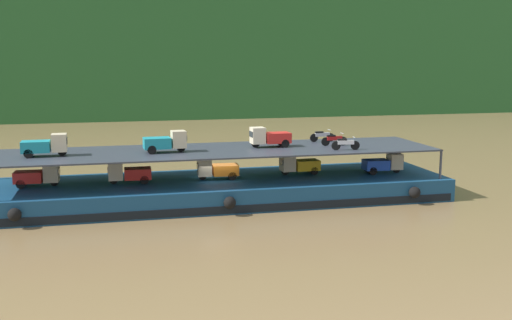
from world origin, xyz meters
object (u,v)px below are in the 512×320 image
object	(u,v)px
mini_truck_lower_stern	(38,176)
mini_truck_lower_mid	(217,169)
motorcycle_upper_port	(345,144)
mini_truck_lower_bow	(383,163)
motorcycle_upper_centre	(334,139)
mini_truck_lower_fore	(299,164)
mini_truck_upper_mid	(166,142)
cargo_barge	(218,190)
mini_truck_upper_stern	(45,145)
motorcycle_upper_stbd	(322,136)
mini_truck_upper_fore	(269,137)
mini_truck_lower_aft	(129,173)

from	to	relation	value
mini_truck_lower_stern	mini_truck_lower_mid	world-z (taller)	same
motorcycle_upper_port	mini_truck_lower_bow	bearing A→B (deg)	23.33
mini_truck_lower_stern	motorcycle_upper_centre	xyz separation A→B (m)	(19.71, -0.37, 1.74)
mini_truck_lower_fore	mini_truck_upper_mid	world-z (taller)	mini_truck_upper_mid
cargo_barge	motorcycle_upper_port	world-z (taller)	motorcycle_upper_port
motorcycle_upper_centre	mini_truck_upper_stern	bearing A→B (deg)	-179.31
mini_truck_upper_stern	motorcycle_upper_centre	size ratio (longest dim) A/B	1.45
mini_truck_lower_stern	motorcycle_upper_stbd	size ratio (longest dim) A/B	1.47
motorcycle_upper_centre	mini_truck_lower_fore	bearing A→B (deg)	170.06
mini_truck_lower_stern	mini_truck_lower_mid	size ratio (longest dim) A/B	1.00
mini_truck_upper_stern	motorcycle_upper_stbd	size ratio (longest dim) A/B	1.45
cargo_barge	mini_truck_upper_fore	distance (m)	5.04
mini_truck_lower_stern	mini_truck_lower_bow	size ratio (longest dim) A/B	1.00
mini_truck_lower_aft	mini_truck_lower_mid	xyz separation A→B (m)	(5.78, -0.00, 0.00)
mini_truck_lower_stern	mini_truck_lower_mid	xyz separation A→B (m)	(11.43, -0.39, 0.00)
mini_truck_lower_stern	mini_truck_lower_aft	world-z (taller)	same
mini_truck_lower_aft	mini_truck_lower_fore	distance (m)	11.66
mini_truck_lower_bow	motorcycle_upper_port	xyz separation A→B (m)	(-3.50, -1.51, 1.74)
mini_truck_lower_mid	motorcycle_upper_stbd	world-z (taller)	motorcycle_upper_stbd
cargo_barge	mini_truck_upper_fore	xyz separation A→B (m)	(3.66, 0.40, 3.44)
mini_truck_lower_aft	motorcycle_upper_port	world-z (taller)	motorcycle_upper_port
mini_truck_upper_mid	mini_truck_upper_fore	size ratio (longest dim) A/B	1.01
mini_truck_lower_bow	mini_truck_upper_stern	size ratio (longest dim) A/B	1.01
mini_truck_upper_stern	motorcycle_upper_centre	bearing A→B (deg)	0.69
mini_truck_upper_mid	motorcycle_upper_stbd	world-z (taller)	mini_truck_upper_mid
cargo_barge	mini_truck_upper_stern	distance (m)	11.41
mini_truck_upper_fore	mini_truck_upper_stern	bearing A→B (deg)	-177.62
mini_truck_lower_aft	mini_truck_upper_stern	distance (m)	5.41
mini_truck_lower_bow	mini_truck_upper_mid	bearing A→B (deg)	179.13
mini_truck_upper_stern	motorcycle_upper_stbd	xyz separation A→B (m)	(18.94, 2.33, -0.26)
mini_truck_upper_stern	mini_truck_upper_fore	distance (m)	14.55
mini_truck_upper_fore	motorcycle_upper_stbd	bearing A→B (deg)	21.36
mini_truck_lower_stern	mini_truck_upper_mid	distance (m)	8.31
mini_truck_lower_stern	mini_truck_lower_mid	bearing A→B (deg)	-1.97
mini_truck_upper_mid	mini_truck_upper_fore	bearing A→B (deg)	5.85
cargo_barge	motorcycle_upper_port	xyz separation A→B (m)	(8.21, -2.07, 3.18)
mini_truck_lower_bow	motorcycle_upper_port	size ratio (longest dim) A/B	1.47
motorcycle_upper_port	mini_truck_upper_fore	bearing A→B (deg)	151.54
mini_truck_upper_mid	motorcycle_upper_centre	distance (m)	11.68
motorcycle_upper_centre	mini_truck_lower_aft	bearing A→B (deg)	-179.92
mini_truck_upper_mid	motorcycle_upper_centre	size ratio (longest dim) A/B	1.47
mini_truck_upper_stern	mini_truck_upper_mid	bearing A→B (deg)	-0.96
cargo_barge	mini_truck_lower_mid	size ratio (longest dim) A/B	11.07
mini_truck_lower_aft	mini_truck_upper_fore	xyz separation A→B (m)	(9.51, 0.39, 2.00)
mini_truck_lower_aft	mini_truck_upper_fore	size ratio (longest dim) A/B	0.99
mini_truck_lower_bow	mini_truck_lower_stern	bearing A→B (deg)	177.64
cargo_barge	mini_truck_lower_fore	xyz separation A→B (m)	(5.80, 0.45, 1.44)
motorcycle_upper_centre	motorcycle_upper_stbd	size ratio (longest dim) A/B	1.00
mini_truck_lower_aft	mini_truck_upper_stern	bearing A→B (deg)	-177.58
mini_truck_lower_mid	cargo_barge	bearing A→B (deg)	-1.09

